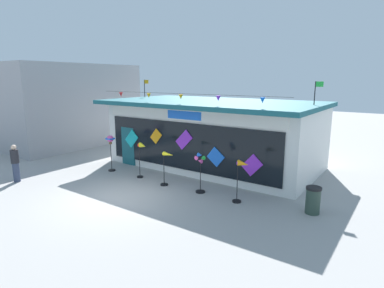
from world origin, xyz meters
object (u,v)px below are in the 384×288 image
(wind_spinner_center_right, at_px, (200,168))
(person_near_camera, at_px, (15,162))
(kite_shop_building, at_px, (214,133))
(wind_spinner_right, at_px, (241,173))
(wind_spinner_left, at_px, (142,151))
(trash_bin, at_px, (313,200))
(wind_spinner_center_left, at_px, (167,163))
(wind_spinner_far_left, at_px, (111,144))

(wind_spinner_center_right, bearing_deg, person_near_camera, -154.54)
(wind_spinner_center_right, distance_m, person_near_camera, 8.25)
(kite_shop_building, distance_m, wind_spinner_right, 5.40)
(wind_spinner_left, bearing_deg, kite_shop_building, 69.74)
(person_near_camera, bearing_deg, trash_bin, -45.44)
(wind_spinner_center_left, xyz_separation_m, trash_bin, (5.84, 0.69, -0.54))
(kite_shop_building, height_order, wind_spinner_center_right, kite_shop_building)
(person_near_camera, bearing_deg, wind_spinner_left, -24.42)
(wind_spinner_left, distance_m, wind_spinner_center_left, 1.65)
(wind_spinner_left, bearing_deg, wind_spinner_center_left, -6.77)
(wind_spinner_center_left, height_order, wind_spinner_center_right, wind_spinner_center_right)
(wind_spinner_right, relative_size, person_near_camera, 0.96)
(wind_spinner_center_right, bearing_deg, wind_spinner_right, -1.29)
(kite_shop_building, height_order, wind_spinner_far_left, kite_shop_building)
(wind_spinner_left, bearing_deg, wind_spinner_center_right, -0.91)
(wind_spinner_center_left, height_order, person_near_camera, person_near_camera)
(wind_spinner_center_left, xyz_separation_m, wind_spinner_center_right, (1.59, 0.14, 0.02))
(wind_spinner_far_left, height_order, wind_spinner_right, wind_spinner_far_left)
(kite_shop_building, relative_size, wind_spinner_right, 6.65)
(person_near_camera, bearing_deg, wind_spinner_center_right, -39.27)
(wind_spinner_right, distance_m, person_near_camera, 9.93)
(wind_spinner_center_right, xyz_separation_m, trash_bin, (4.25, 0.55, -0.56))
(wind_spinner_far_left, bearing_deg, wind_spinner_left, 0.84)
(kite_shop_building, distance_m, wind_spinner_far_left, 5.28)
(person_near_camera, bearing_deg, wind_spinner_far_left, -5.80)
(wind_spinner_center_right, xyz_separation_m, person_near_camera, (-7.45, -3.55, -0.15))
(wind_spinner_far_left, distance_m, wind_spinner_right, 7.14)
(wind_spinner_left, height_order, wind_spinner_center_right, wind_spinner_left)
(wind_spinner_center_left, bearing_deg, kite_shop_building, 92.60)
(wind_spinner_far_left, distance_m, wind_spinner_center_right, 5.31)
(wind_spinner_far_left, relative_size, wind_spinner_left, 1.09)
(wind_spinner_left, distance_m, wind_spinner_center_right, 3.22)
(wind_spinner_center_left, distance_m, trash_bin, 5.90)
(wind_spinner_center_right, xyz_separation_m, wind_spinner_right, (1.83, -0.04, 0.11))
(wind_spinner_center_right, height_order, trash_bin, wind_spinner_center_right)
(kite_shop_building, bearing_deg, wind_spinner_center_right, -65.77)
(wind_spinner_far_left, relative_size, wind_spinner_right, 1.11)
(kite_shop_building, xyz_separation_m, wind_spinner_left, (-1.44, -3.89, -0.46))
(kite_shop_building, bearing_deg, wind_spinner_right, -47.82)
(person_near_camera, relative_size, trash_bin, 1.79)
(wind_spinner_far_left, xyz_separation_m, person_near_camera, (-2.15, -3.57, -0.49))
(wind_spinner_center_right, relative_size, person_near_camera, 0.98)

